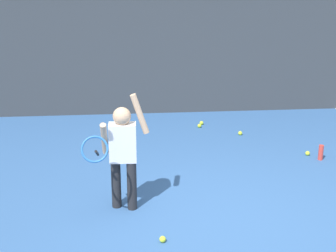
{
  "coord_description": "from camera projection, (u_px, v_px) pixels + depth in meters",
  "views": [
    {
      "loc": [
        -1.02,
        -4.68,
        2.7
      ],
      "look_at": [
        -0.54,
        0.82,
        0.85
      ],
      "focal_mm": 52.68,
      "sensor_mm": 36.0,
      "label": 1
    }
  ],
  "objects": [
    {
      "name": "tennis_player",
      "position": [
        122.0,
        149.0,
        5.44
      ],
      "size": [
        0.73,
        0.58,
        1.35
      ],
      "rotation": [
        0.0,
        0.0,
        -0.03
      ],
      "color": "#232326",
      "rests_on": "ground"
    },
    {
      "name": "fence_post_2",
      "position": [
        181.0,
        16.0,
        8.79
      ],
      "size": [
        0.09,
        0.09,
        3.55
      ],
      "primitive_type": "cylinder",
      "color": "slate",
      "rests_on": "ground"
    },
    {
      "name": "water_bottle",
      "position": [
        321.0,
        152.0,
        7.02
      ],
      "size": [
        0.07,
        0.07,
        0.22
      ],
      "primitive_type": "cylinder",
      "color": "#D83F33",
      "rests_on": "ground"
    },
    {
      "name": "tennis_ball_3",
      "position": [
        240.0,
        133.0,
        8.05
      ],
      "size": [
        0.07,
        0.07,
        0.07
      ],
      "primitive_type": "sphere",
      "color": "#CCE033",
      "rests_on": "ground"
    },
    {
      "name": "tennis_ball_6",
      "position": [
        199.0,
        126.0,
        8.41
      ],
      "size": [
        0.07,
        0.07,
        0.07
      ],
      "primitive_type": "sphere",
      "color": "#CCE033",
      "rests_on": "ground"
    },
    {
      "name": "fence_post_1",
      "position": [
        15.0,
        17.0,
        8.55
      ],
      "size": [
        0.09,
        0.09,
        3.55
      ],
      "primitive_type": "cylinder",
      "color": "slate",
      "rests_on": "ground"
    },
    {
      "name": "ground_plane",
      "position": [
        224.0,
        222.0,
        5.37
      ],
      "size": [
        20.0,
        20.0,
        0.0
      ],
      "primitive_type": "plane",
      "color": "#335B93"
    },
    {
      "name": "tennis_ball_2",
      "position": [
        201.0,
        123.0,
        8.55
      ],
      "size": [
        0.07,
        0.07,
        0.07
      ],
      "primitive_type": "sphere",
      "color": "#CCE033",
      "rests_on": "ground"
    },
    {
      "name": "back_fence_windscreen",
      "position": [
        181.0,
        20.0,
        8.76
      ],
      "size": [
        11.93,
        0.08,
        3.4
      ],
      "primitive_type": "cube",
      "color": "#383D42",
      "rests_on": "ground"
    },
    {
      "name": "tennis_ball_4",
      "position": [
        308.0,
        153.0,
        7.2
      ],
      "size": [
        0.07,
        0.07,
        0.07
      ],
      "primitive_type": "sphere",
      "color": "#CCE033",
      "rests_on": "ground"
    },
    {
      "name": "tennis_ball_1",
      "position": [
        163.0,
        239.0,
        4.98
      ],
      "size": [
        0.07,
        0.07,
        0.07
      ],
      "primitive_type": "sphere",
      "color": "#CCE033",
      "rests_on": "ground"
    }
  ]
}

